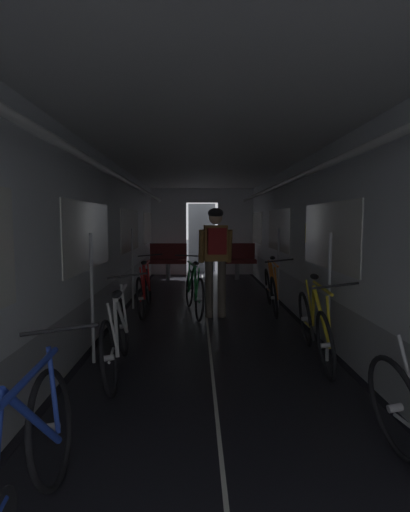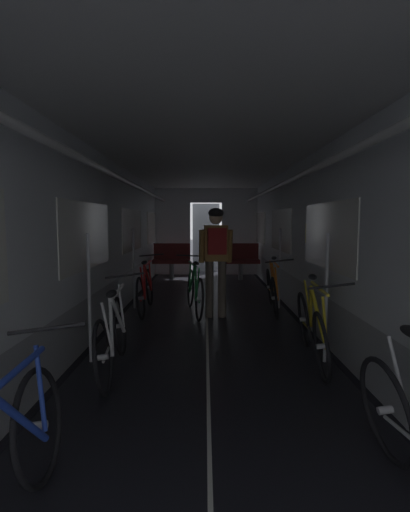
{
  "view_description": "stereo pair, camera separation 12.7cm",
  "coord_description": "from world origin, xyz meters",
  "views": [
    {
      "loc": [
        -0.16,
        -1.98,
        1.52
      ],
      "look_at": [
        0.0,
        5.2,
        0.88
      ],
      "focal_mm": 27.11,
      "sensor_mm": 36.0,
      "label": 1
    },
    {
      "loc": [
        -0.03,
        -1.98,
        1.52
      ],
      "look_at": [
        0.0,
        5.2,
        0.88
      ],
      "focal_mm": 27.11,
      "sensor_mm": 36.0,
      "label": 2
    }
  ],
  "objects": [
    {
      "name": "bench_seat_far_left",
      "position": [
        -0.9,
        8.07,
        0.57
      ],
      "size": [
        0.98,
        0.51,
        0.95
      ],
      "color": "gray",
      "rests_on": "ground"
    },
    {
      "name": "bicycle_green_in_aisle",
      "position": [
        -0.2,
        4.31,
        0.38
      ],
      "size": [
        0.52,
        1.68,
        0.94
      ],
      "color": "black",
      "rests_on": "ground"
    },
    {
      "name": "bicycle_red",
      "position": [
        -1.03,
        4.43,
        0.38
      ],
      "size": [
        0.44,
        1.69,
        0.95
      ],
      "color": "black",
      "rests_on": "ground"
    },
    {
      "name": "ground_plane",
      "position": [
        0.0,
        0.0,
        0.0
      ],
      "size": [
        60.0,
        60.0,
        0.0
      ],
      "primitive_type": "plane",
      "color": "black"
    },
    {
      "name": "bicycle_yellow",
      "position": [
        1.14,
        2.13,
        0.38
      ],
      "size": [
        0.44,
        1.69,
        0.95
      ],
      "color": "black",
      "rests_on": "ground"
    },
    {
      "name": "person_cyclist_aisle",
      "position": [
        0.14,
        4.05,
        1.07
      ],
      "size": [
        0.54,
        0.41,
        1.73
      ],
      "color": "brown",
      "rests_on": "ground"
    },
    {
      "name": "train_car_shell",
      "position": [
        -0.0,
        3.6,
        1.7
      ],
      "size": [
        3.14,
        12.34,
        2.57
      ],
      "color": "black",
      "rests_on": "ground"
    },
    {
      "name": "bicycle_white",
      "position": [
        -0.96,
        1.82,
        0.38
      ],
      "size": [
        0.44,
        1.69,
        0.95
      ],
      "color": "black",
      "rests_on": "ground"
    },
    {
      "name": "bicycle_orange",
      "position": [
        1.11,
        4.46,
        0.38
      ],
      "size": [
        0.44,
        1.69,
        0.95
      ],
      "color": "black",
      "rests_on": "ground"
    },
    {
      "name": "bench_seat_far_right",
      "position": [
        0.9,
        8.07,
        0.57
      ],
      "size": [
        0.98,
        0.51,
        0.95
      ],
      "color": "gray",
      "rests_on": "ground"
    }
  ]
}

